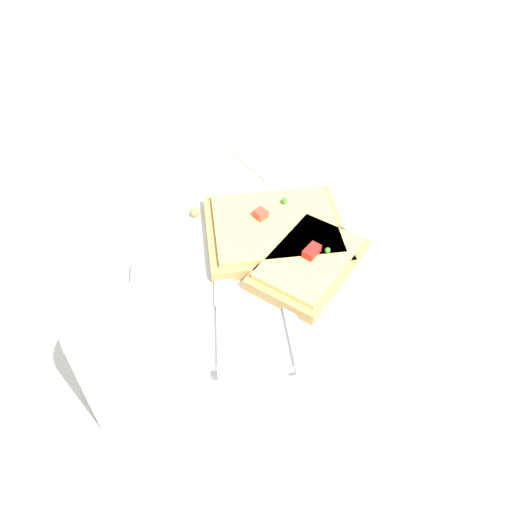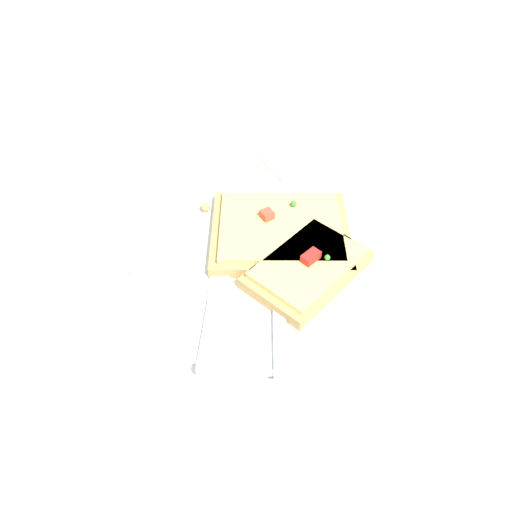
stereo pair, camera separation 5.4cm
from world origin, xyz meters
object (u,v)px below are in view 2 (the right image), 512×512
object	(u,v)px
fork	(278,272)
knife	(217,296)
drinking_glass	(107,352)
pizza_slice_main	(280,231)
pizza_slice_corner	(308,268)
plate	(256,266)
napkin	(307,155)

from	to	relation	value
fork	knife	xyz separation A→B (m)	(0.07, -0.00, 0.00)
fork	knife	world-z (taller)	knife
fork	drinking_glass	size ratio (longest dim) A/B	1.74
knife	pizza_slice_main	bearing A→B (deg)	-32.79
pizza_slice_corner	plate	bearing A→B (deg)	114.92
plate	napkin	size ratio (longest dim) A/B	2.17
pizza_slice_corner	napkin	distance (m)	0.24
pizza_slice_main	plate	bearing A→B (deg)	55.91
knife	drinking_glass	xyz separation A→B (m)	(0.12, 0.05, 0.05)
plate	drinking_glass	xyz separation A→B (m)	(0.18, 0.07, 0.05)
plate	pizza_slice_main	world-z (taller)	pizza_slice_main
fork	pizza_slice_corner	xyz separation A→B (m)	(-0.03, 0.02, 0.01)
fork	pizza_slice_main	distance (m)	0.06
knife	pizza_slice_corner	size ratio (longest dim) A/B	1.27
knife	drinking_glass	bearing A→B (deg)	144.12
pizza_slice_main	napkin	distance (m)	0.19
knife	drinking_glass	world-z (taller)	drinking_glass
knife	napkin	xyz separation A→B (m)	(-0.23, -0.19, -0.01)
plate	pizza_slice_corner	distance (m)	0.06
plate	pizza_slice_main	distance (m)	0.05
fork	drinking_glass	bearing A→B (deg)	132.67
napkin	drinking_glass	bearing A→B (deg)	34.22
fork	pizza_slice_corner	bearing A→B (deg)	-90.51
plate	knife	size ratio (longest dim) A/B	1.43
plate	fork	world-z (taller)	fork
fork	drinking_glass	distance (m)	0.20
knife	plate	bearing A→B (deg)	-34.63
pizza_slice_main	napkin	size ratio (longest dim) A/B	1.58
pizza_slice_corner	drinking_glass	bearing A→B (deg)	168.86
plate	drinking_glass	size ratio (longest dim) A/B	2.26
knife	fork	bearing A→B (deg)	-58.35
fork	pizza_slice_main	xyz separation A→B (m)	(-0.03, -0.05, 0.01)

